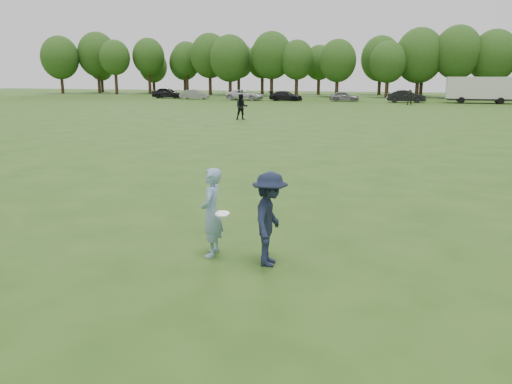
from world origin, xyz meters
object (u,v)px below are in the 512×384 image
at_px(player_far_d, 410,97).
at_px(car_e, 344,96).
at_px(defender, 270,219).
at_px(car_b, 194,94).
at_px(thrower, 212,212).
at_px(car_d, 286,96).
at_px(car_a, 168,93).
at_px(cargo_trailer, 481,89).
at_px(car_c, 245,95).
at_px(car_f, 406,96).
at_px(player_far_a, 242,107).

distance_m(player_far_d, car_e, 10.12).
distance_m(defender, car_b, 65.10).
bearing_deg(player_far_d, thrower, -88.50).
relative_size(player_far_d, car_d, 0.39).
xyz_separation_m(car_a, cargo_trailer, (43.20, -0.80, 0.98)).
relative_size(defender, car_e, 0.45).
bearing_deg(car_a, car_b, -110.04).
relative_size(thrower, player_far_d, 0.98).
bearing_deg(cargo_trailer, car_d, -177.10).
relative_size(car_c, car_e, 1.36).
xyz_separation_m(car_b, car_c, (7.92, -0.55, 0.04)).
xyz_separation_m(car_e, cargo_trailer, (16.58, 0.32, 1.12)).
distance_m(thrower, car_c, 61.04).
xyz_separation_m(player_far_d, car_a, (-34.98, 6.81, -0.09)).
height_order(player_far_d, car_f, player_far_d).
bearing_deg(car_f, defender, 172.21).
relative_size(car_b, car_c, 0.79).
bearing_deg(player_far_d, defender, -87.20).
bearing_deg(car_e, car_f, -97.79).
distance_m(car_d, car_e, 7.82).
relative_size(car_c, car_d, 1.17).
relative_size(defender, car_a, 0.38).
bearing_deg(car_a, car_d, -98.66).
relative_size(player_far_a, car_c, 0.38).
height_order(thrower, cargo_trailer, cargo_trailer).
bearing_deg(car_d, player_far_d, -105.98).
distance_m(car_b, car_c, 7.94).
bearing_deg(cargo_trailer, car_c, -177.39).
bearing_deg(thrower, player_far_a, -170.88).
xyz_separation_m(player_far_a, car_e, (3.85, 30.30, -0.34)).
bearing_deg(defender, car_e, 1.12).
distance_m(player_far_a, car_e, 30.55).
relative_size(player_far_a, player_far_d, 1.13).
height_order(car_c, car_d, car_c).
bearing_deg(thrower, defender, 74.31).
height_order(player_far_a, car_b, player_far_a).
relative_size(car_d, cargo_trailer, 0.50).
bearing_deg(defender, car_f, -6.48).
relative_size(car_b, car_d, 0.93).
bearing_deg(car_b, thrower, -162.32).
height_order(thrower, car_d, thrower).
height_order(car_b, car_e, car_b).
relative_size(thrower, player_far_a, 0.87).
relative_size(car_e, cargo_trailer, 0.43).
relative_size(player_far_d, car_e, 0.45).
bearing_deg(car_d, player_far_a, -171.86).
relative_size(player_far_a, car_b, 0.48).
xyz_separation_m(thrower, car_f, (2.29, 58.36, -0.08)).
height_order(thrower, car_e, thrower).
height_order(thrower, car_b, thrower).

